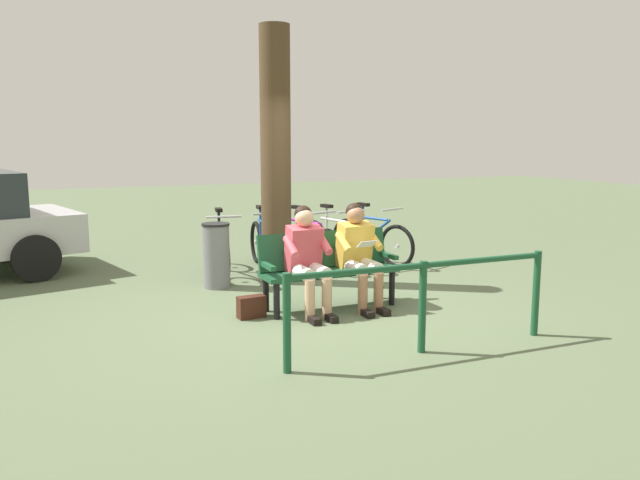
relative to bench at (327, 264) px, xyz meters
The scene contains 13 objects.
ground_plane 0.60m from the bench, 34.26° to the left, with size 40.00×40.00×0.00m, color #566647.
bench is the anchor object (origin of this frame).
person_reading 0.39m from the bench, 154.46° to the left, with size 0.50×0.77×1.20m.
person_companion 0.39m from the bench, 28.80° to the left, with size 0.50×0.77×1.20m.
handbag 1.03m from the bench, ahead, with size 0.30×0.14×0.24m, color #3F1E14.
tree_trunk 1.89m from the bench, 85.72° to the right, with size 0.40×0.40×3.39m, color #4C3823.
litter_bin 1.72m from the bench, 56.39° to the right, with size 0.36×0.36×0.85m.
bicycle_blue 2.67m from the bench, 128.44° to the right, with size 0.71×1.59×0.94m.
bicycle_silver 2.35m from the bench, 116.02° to the right, with size 0.57×1.64×0.94m.
bicycle_green 2.21m from the bench, 104.78° to the right, with size 0.66×1.61×0.94m.
bicycle_black 2.32m from the bench, 89.39° to the right, with size 0.48×1.68×0.94m.
bicycle_purple 2.33m from the bench, 72.57° to the right, with size 0.48×1.67×0.94m.
railing_fence 1.81m from the bench, 95.05° to the left, with size 2.68×0.08×0.85m.
Camera 1 is at (2.59, 6.38, 1.94)m, focal length 35.54 mm.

